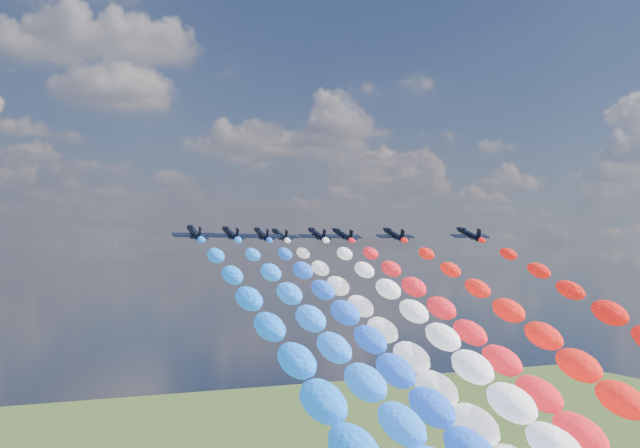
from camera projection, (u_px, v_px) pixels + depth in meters
name	position (u px, v px, depth m)	size (l,w,h in m)	color
jet_0	(195.00, 233.00, 141.50)	(7.88, 10.56, 2.33)	black
trail_0	(341.00, 446.00, 86.66)	(6.34, 116.48, 50.83)	blue
jet_1	(231.00, 234.00, 153.35)	(7.88, 10.56, 2.33)	black
trail_1	(380.00, 422.00, 98.51)	(6.34, 116.48, 50.83)	#1F6EF6
jet_2	(262.00, 234.00, 162.99)	(7.88, 10.56, 2.33)	black
trail_2	(413.00, 406.00, 108.15)	(6.34, 116.48, 50.83)	blue
jet_3	(317.00, 234.00, 165.88)	(7.88, 10.56, 2.33)	black
trail_3	(492.00, 402.00, 111.04)	(6.34, 116.48, 50.83)	white
jet_4	(280.00, 235.00, 176.20)	(7.88, 10.56, 2.33)	black
trail_4	(423.00, 388.00, 121.36)	(6.34, 116.48, 50.83)	white
jet_5	(343.00, 235.00, 172.39)	(7.88, 10.56, 2.33)	black
trail_5	(520.00, 393.00, 117.55)	(6.34, 116.48, 50.83)	red
jet_6	(394.00, 234.00, 167.78)	(7.88, 10.56, 2.33)	black
trail_6	(603.00, 399.00, 112.94)	(6.34, 116.48, 50.83)	red
jet_7	(469.00, 234.00, 162.68)	(7.88, 10.56, 2.33)	black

